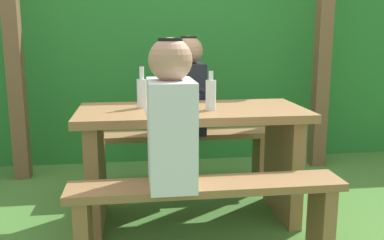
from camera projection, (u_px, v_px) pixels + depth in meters
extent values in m
plane|color=#457730|center=(192.00, 219.00, 2.79)|extent=(12.00, 12.00, 0.00)
cube|color=#26762C|center=(168.00, 67.00, 4.42)|extent=(6.40, 1.06, 1.69)
cube|color=brown|center=(14.00, 59.00, 3.39)|extent=(0.12, 0.12, 1.97)
cube|color=brown|center=(322.00, 57.00, 3.74)|extent=(0.12, 0.12, 1.97)
cube|color=olive|center=(192.00, 112.00, 2.64)|extent=(1.40, 0.64, 0.05)
cube|color=olive|center=(96.00, 173.00, 2.64)|extent=(0.08, 0.54, 0.68)
cube|color=olive|center=(283.00, 165.00, 2.80)|extent=(0.08, 0.54, 0.68)
cube|color=olive|center=(207.00, 186.00, 2.15)|extent=(1.40, 0.24, 0.04)
cube|color=olive|center=(84.00, 235.00, 2.12)|extent=(0.07, 0.22, 0.41)
cube|color=olive|center=(321.00, 220.00, 2.28)|extent=(0.07, 0.22, 0.41)
cube|color=olive|center=(182.00, 135.00, 3.24)|extent=(1.40, 0.24, 0.04)
cube|color=olive|center=(100.00, 166.00, 3.21)|extent=(0.07, 0.22, 0.41)
cube|color=olive|center=(260.00, 160.00, 3.37)|extent=(0.07, 0.22, 0.41)
cube|color=silver|center=(171.00, 133.00, 2.07)|extent=(0.22, 0.34, 0.52)
sphere|color=tan|center=(170.00, 60.00, 2.00)|extent=(0.21, 0.21, 0.21)
cylinder|color=black|center=(170.00, 41.00, 1.99)|extent=(0.12, 0.12, 0.02)
cylinder|color=silver|center=(169.00, 107.00, 2.19)|extent=(0.25, 0.07, 0.15)
cube|color=black|center=(189.00, 98.00, 3.20)|extent=(0.22, 0.34, 0.52)
sphere|color=tan|center=(189.00, 50.00, 3.12)|extent=(0.21, 0.21, 0.21)
cylinder|color=black|center=(189.00, 38.00, 3.11)|extent=(0.12, 0.12, 0.02)
cylinder|color=black|center=(191.00, 87.00, 3.04)|extent=(0.25, 0.07, 0.15)
cylinder|color=silver|center=(193.00, 100.00, 2.70)|extent=(0.07, 0.07, 0.08)
cylinder|color=silver|center=(142.00, 94.00, 2.64)|extent=(0.07, 0.07, 0.18)
cylinder|color=silver|center=(142.00, 73.00, 2.62)|extent=(0.03, 0.03, 0.08)
cylinder|color=silver|center=(179.00, 93.00, 2.66)|extent=(0.06, 0.06, 0.18)
cylinder|color=silver|center=(179.00, 72.00, 2.64)|extent=(0.03, 0.03, 0.07)
cylinder|color=silver|center=(211.00, 95.00, 2.57)|extent=(0.06, 0.06, 0.18)
cylinder|color=silver|center=(211.00, 76.00, 2.55)|extent=(0.03, 0.03, 0.06)
cube|color=silver|center=(173.00, 104.00, 2.78)|extent=(0.11, 0.16, 0.01)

